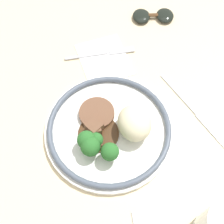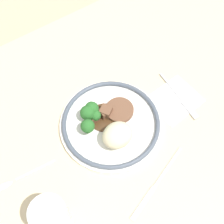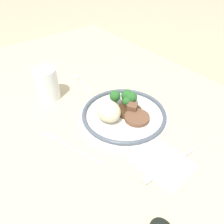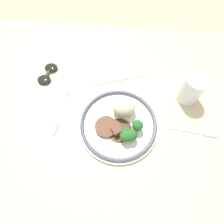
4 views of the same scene
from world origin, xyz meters
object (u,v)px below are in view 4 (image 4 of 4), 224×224
Objects in this scene: juice_glass at (191,90)px; fork at (62,108)px; plate at (120,123)px; knife at (122,79)px; spoon at (204,134)px; sunglasses at (48,74)px.

juice_glass is 0.63× the size of fork.
knife is at bearing 91.15° from plate.
spoon is at bearing -54.46° from knife.
juice_glass reaches higher than plate.
fork is 1.48× the size of sunglasses.
juice_glass is at bearing -75.34° from fork.
juice_glass is at bearing 113.10° from spoon.
juice_glass is 0.15m from spoon.
knife is at bearing 150.32° from spoon.
plate is 0.28m from spoon.
knife is at bearing 165.91° from juice_glass.
juice_glass is 0.25m from knife.
juice_glass is 0.54m from sunglasses.
spoon is (0.04, -0.14, -0.05)m from juice_glass.
plate is at bearing -151.09° from juice_glass.
knife is (0.21, 0.15, -0.00)m from fork.
plate is at bearing -108.28° from knife.
sunglasses is at bearing 147.57° from plate.
sunglasses is (-0.58, 0.20, 0.01)m from spoon.
fork reaches higher than knife.
plate is at bearing -98.08° from fork.
spoon is (0.49, -0.05, -0.00)m from fork.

